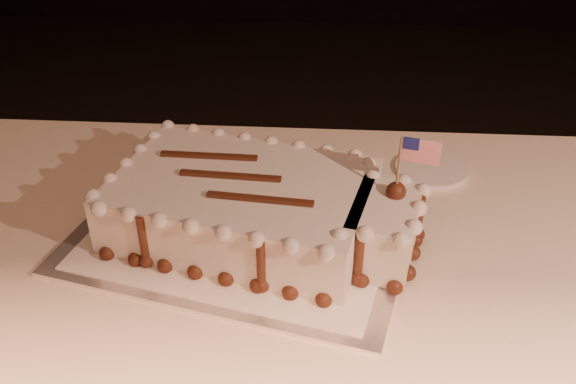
# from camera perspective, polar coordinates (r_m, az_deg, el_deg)

# --- Properties ---
(banquet_table) EXTENTS (2.40, 0.80, 0.75)m
(banquet_table) POSITION_cam_1_polar(r_m,az_deg,el_deg) (1.43, 6.15, -15.71)
(banquet_table) COLOR #F9DFC1
(banquet_table) RESTS_ON ground
(cake_board) EXTENTS (0.67, 0.56, 0.01)m
(cake_board) POSITION_cam_1_polar(r_m,az_deg,el_deg) (1.17, -3.93, -3.48)
(cake_board) COLOR white
(cake_board) RESTS_ON banquet_table
(doily) EXTENTS (0.60, 0.51, 0.00)m
(doily) POSITION_cam_1_polar(r_m,az_deg,el_deg) (1.16, -3.94, -3.28)
(doily) COLOR white
(doily) RESTS_ON cake_board
(sheet_cake) EXTENTS (0.58, 0.41, 0.22)m
(sheet_cake) POSITION_cam_1_polar(r_m,az_deg,el_deg) (1.12, -2.56, -1.37)
(sheet_cake) COLOR silver
(sheet_cake) RESTS_ON doily
(side_plate) EXTENTS (0.15, 0.15, 0.01)m
(side_plate) POSITION_cam_1_polar(r_m,az_deg,el_deg) (1.37, 12.60, 1.98)
(side_plate) COLOR white
(side_plate) RESTS_ON banquet_table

